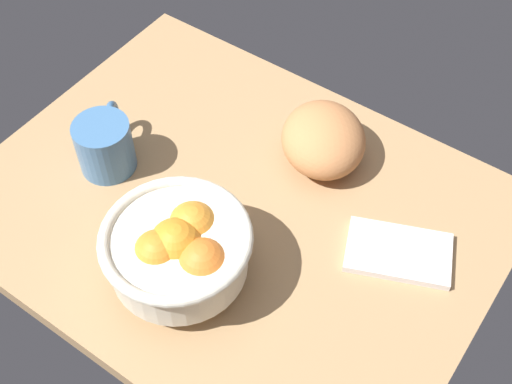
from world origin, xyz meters
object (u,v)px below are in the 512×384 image
object	(u,v)px
fruit_bowl	(179,250)
bread_loaf	(323,139)
napkin_folded	(398,252)
mug	(105,145)

from	to	relation	value
fruit_bowl	bread_loaf	distance (cm)	29.79
fruit_bowl	napkin_folded	distance (cm)	30.93
mug	napkin_folded	bearing A→B (deg)	-166.53
bread_loaf	mug	xyz separation A→B (cm)	(26.56, 19.99, 0.02)
napkin_folded	mug	xyz separation A→B (cm)	(44.98, 10.77, 3.74)
bread_loaf	napkin_folded	distance (cm)	20.93
bread_loaf	napkin_folded	xyz separation A→B (cm)	(-18.42, 9.22, -3.72)
mug	bread_loaf	bearing A→B (deg)	-143.03
fruit_bowl	bread_loaf	bearing A→B (deg)	-98.21
bread_loaf	fruit_bowl	bearing A→B (deg)	81.79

